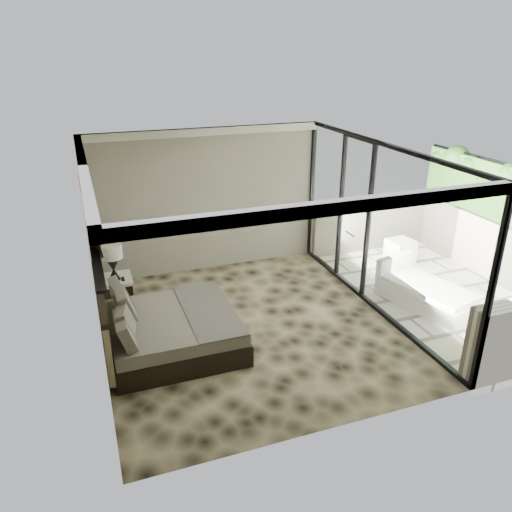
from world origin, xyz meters
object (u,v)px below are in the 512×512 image
object	(u,v)px
nightstand	(116,290)
table_lamp	(112,257)
bed	(166,329)
ottoman	(400,251)
lounger	(425,293)

from	to	relation	value
nightstand	table_lamp	xyz separation A→B (m)	(0.00, -0.05, 0.63)
bed	table_lamp	distance (m)	1.78
nightstand	ottoman	world-z (taller)	nightstand
table_lamp	ottoman	bearing A→B (deg)	-0.42
table_lamp	lounger	bearing A→B (deg)	-18.81
lounger	bed	bearing A→B (deg)	163.13
ottoman	lounger	world-z (taller)	lounger
bed	lounger	distance (m)	4.50
nightstand	ottoman	size ratio (longest dim) A/B	1.18
table_lamp	lounger	size ratio (longest dim) A/B	0.34
bed	lounger	xyz separation A→B (m)	(4.50, -0.15, -0.12)
nightstand	table_lamp	size ratio (longest dim) A/B	0.91
nightstand	bed	bearing A→B (deg)	-89.08
bed	lounger	bearing A→B (deg)	-1.87
table_lamp	ottoman	distance (m)	5.76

